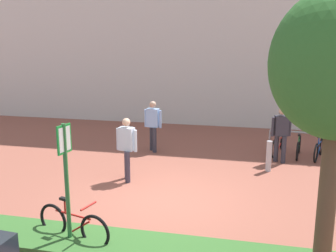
% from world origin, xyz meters
% --- Properties ---
extents(ground_plane, '(60.00, 60.00, 0.00)m').
position_xyz_m(ground_plane, '(0.00, 0.00, 0.00)').
color(ground_plane, brown).
extents(building_facade, '(28.00, 1.20, 10.00)m').
position_xyz_m(building_facade, '(0.00, 8.86, 5.00)').
color(building_facade, silver).
rests_on(building_facade, ground).
extents(planter_strip, '(7.00, 1.10, 0.16)m').
position_xyz_m(planter_strip, '(0.39, -2.36, 0.08)').
color(planter_strip, '#336028').
rests_on(planter_strip, ground).
extents(parking_sign_post, '(0.10, 0.36, 2.33)m').
position_xyz_m(parking_sign_post, '(-1.24, -2.36, 1.53)').
color(parking_sign_post, '#2D7238').
rests_on(parking_sign_post, ground).
extents(bike_at_sign, '(1.64, 0.56, 0.86)m').
position_xyz_m(bike_at_sign, '(-1.22, -2.24, 0.35)').
color(bike_at_sign, black).
rests_on(bike_at_sign, ground).
extents(bike_rack_cluster, '(3.73, 1.87, 0.83)m').
position_xyz_m(bike_rack_cluster, '(4.38, 4.31, 0.35)').
color(bike_rack_cluster, '#99999E').
rests_on(bike_rack_cluster, ground).
extents(bollard_steel, '(0.16, 0.16, 0.90)m').
position_xyz_m(bollard_steel, '(2.47, 2.71, 0.45)').
color(bollard_steel, '#ADADB2').
rests_on(bollard_steel, ground).
extents(person_casual_tan, '(0.61, 0.37, 1.72)m').
position_xyz_m(person_casual_tan, '(-1.30, 3.94, 0.98)').
color(person_casual_tan, '#2D2D38').
rests_on(person_casual_tan, ground).
extents(person_shirt_blue, '(0.60, 0.46, 1.72)m').
position_xyz_m(person_shirt_blue, '(-1.27, 1.11, 0.98)').
color(person_shirt_blue, '#383342').
rests_on(person_shirt_blue, ground).
extents(person_suited_dark, '(0.59, 0.33, 1.72)m').
position_xyz_m(person_suited_dark, '(2.83, 3.64, 0.98)').
color(person_suited_dark, '#2D2D38').
rests_on(person_suited_dark, ground).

